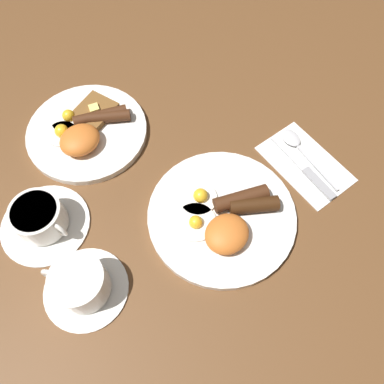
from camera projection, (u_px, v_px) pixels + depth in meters
ground_plane at (221, 217)px, 0.71m from camera, size 3.00×3.00×0.00m
breakfast_plate_near at (223, 216)px, 0.70m from camera, size 0.28×0.28×0.05m
breakfast_plate_far at (86, 130)px, 0.79m from camera, size 0.25×0.25×0.05m
teacup_near at (81, 284)px, 0.62m from camera, size 0.15×0.15×0.07m
teacup_far at (41, 219)px, 0.68m from camera, size 0.17×0.17×0.06m
napkin at (305, 164)px, 0.76m from camera, size 0.13×0.19×0.01m
knife at (306, 169)px, 0.75m from camera, size 0.04×0.18×0.01m
spoon at (296, 144)px, 0.78m from camera, size 0.05×0.17×0.01m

